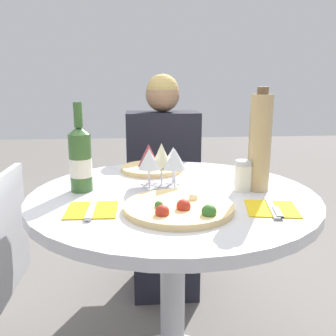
{
  "coord_description": "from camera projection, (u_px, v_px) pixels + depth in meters",
  "views": [
    {
      "loc": [
        -0.12,
        -1.24,
        1.13
      ],
      "look_at": [
        -0.02,
        -0.05,
        0.85
      ],
      "focal_mm": 40.0,
      "sensor_mm": 36.0,
      "label": 1
    }
  ],
  "objects": [
    {
      "name": "dining_table",
      "position": [
        173.0,
        226.0,
        1.34
      ],
      "size": [
        0.99,
        0.99,
        0.75
      ],
      "color": "#B2B2B7",
      "rests_on": "ground_plane"
    },
    {
      "name": "place_setting_left",
      "position": [
        92.0,
        210.0,
        1.12
      ],
      "size": [
        0.15,
        0.19,
        0.01
      ],
      "color": "gold",
      "rests_on": "dining_table"
    },
    {
      "name": "wine_glass_front_right",
      "position": [
        175.0,
        160.0,
        1.33
      ],
      "size": [
        0.08,
        0.08,
        0.14
      ],
      "color": "silver",
      "rests_on": "dining_table"
    },
    {
      "name": "wine_glass_center",
      "position": [
        161.0,
        155.0,
        1.36
      ],
      "size": [
        0.07,
        0.07,
        0.16
      ],
      "color": "silver",
      "rests_on": "dining_table"
    },
    {
      "name": "place_setting_right",
      "position": [
        272.0,
        209.0,
        1.13
      ],
      "size": [
        0.17,
        0.19,
        0.01
      ],
      "color": "gold",
      "rests_on": "dining_table"
    },
    {
      "name": "wine_glass_back_right",
      "position": [
        173.0,
        156.0,
        1.39
      ],
      "size": [
        0.08,
        0.08,
        0.14
      ],
      "color": "silver",
      "rests_on": "dining_table"
    },
    {
      "name": "wine_glass_front_left",
      "position": [
        149.0,
        160.0,
        1.32
      ],
      "size": [
        0.08,
        0.08,
        0.15
      ],
      "color": "silver",
      "rests_on": "dining_table"
    },
    {
      "name": "pizza_small_far",
      "position": [
        154.0,
        168.0,
        1.6
      ],
      "size": [
        0.26,
        0.26,
        0.05
      ],
      "color": "#E5C17F",
      "rests_on": "dining_table"
    },
    {
      "name": "seated_diner",
      "position": [
        164.0,
        195.0,
        2.05
      ],
      "size": [
        0.4,
        0.44,
        1.16
      ],
      "rotation": [
        0.0,
        0.0,
        3.14
      ],
      "color": "black",
      "rests_on": "ground_plane"
    },
    {
      "name": "chair_behind_diner",
      "position": [
        162.0,
        205.0,
        2.21
      ],
      "size": [
        0.37,
        0.37,
        0.82
      ],
      "rotation": [
        0.0,
        0.0,
        3.14
      ],
      "color": "#ADADB2",
      "rests_on": "ground_plane"
    },
    {
      "name": "sugar_shaker",
      "position": [
        243.0,
        176.0,
        1.31
      ],
      "size": [
        0.06,
        0.06,
        0.11
      ],
      "color": "silver",
      "rests_on": "dining_table"
    },
    {
      "name": "wine_glass_back_left",
      "position": [
        149.0,
        156.0,
        1.39
      ],
      "size": [
        0.08,
        0.08,
        0.15
      ],
      "color": "silver",
      "rests_on": "dining_table"
    },
    {
      "name": "tall_carafe",
      "position": [
        260.0,
        142.0,
        1.3
      ],
      "size": [
        0.08,
        0.08,
        0.36
      ],
      "color": "tan",
      "rests_on": "dining_table"
    },
    {
      "name": "wine_bottle",
      "position": [
        80.0,
        159.0,
        1.3
      ],
      "size": [
        0.08,
        0.08,
        0.31
      ],
      "color": "#38602D",
      "rests_on": "dining_table"
    },
    {
      "name": "pizza_large",
      "position": [
        179.0,
        207.0,
        1.12
      ],
      "size": [
        0.33,
        0.33,
        0.05
      ],
      "color": "#E5C17F",
      "rests_on": "dining_table"
    }
  ]
}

